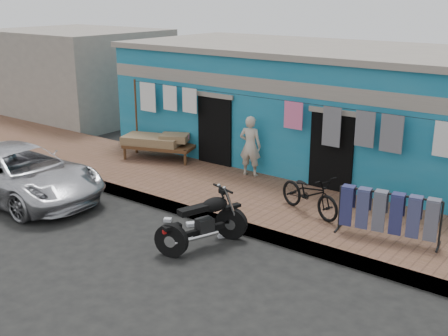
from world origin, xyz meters
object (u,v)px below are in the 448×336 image
Objects in this scene: bicycle at (310,189)px; charpoy at (160,147)px; motorcycle at (202,220)px; jeans_rack at (388,215)px; car at (20,172)px; seated_person at (250,146)px.

charpoy is at bearing 96.97° from bicycle.
motorcycle is 3.55m from jeans_rack.
bicycle is at bearing -67.28° from car.
charpoy is (-2.89, -0.31, -0.43)m from seated_person.
seated_person reaches higher than jeans_rack.
bicycle reaches higher than jeans_rack.
motorcycle is at bearing -144.40° from jeans_rack.
motorcycle reaches higher than charpoy.
bicycle reaches higher than car.
seated_person is at bearing 128.28° from motorcycle.
jeans_rack is (2.89, 2.07, 0.16)m from motorcycle.
seated_person is 4.60m from jeans_rack.
jeans_rack is at bearing -78.58° from bicycle.
jeans_rack is (1.81, -0.21, -0.06)m from bicycle.
motorcycle is at bearing 96.62° from seated_person.
seated_person is at bearing -43.52° from car.
jeans_rack is (4.31, -1.59, -0.30)m from seated_person.
car reaches higher than jeans_rack.
car is 2.49× the size of motorcycle.
bicycle is (6.29, 2.80, 0.14)m from car.
jeans_rack is at bearing 52.61° from motorcycle.
seated_person is at bearing 79.31° from bicycle.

